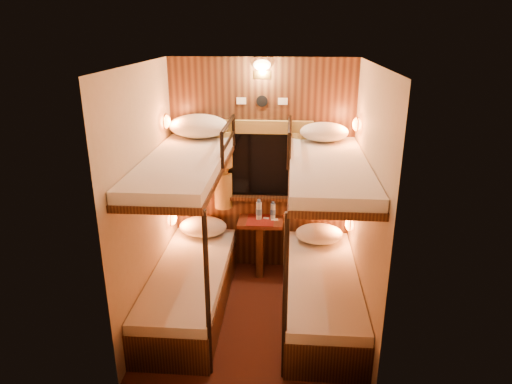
# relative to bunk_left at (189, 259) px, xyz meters

# --- Properties ---
(floor) EXTENTS (2.10, 2.10, 0.00)m
(floor) POSITION_rel_bunk_left_xyz_m (0.65, -0.07, -0.56)
(floor) COLOR #39120F
(floor) RESTS_ON ground
(ceiling) EXTENTS (2.10, 2.10, 0.00)m
(ceiling) POSITION_rel_bunk_left_xyz_m (0.65, -0.07, 1.84)
(ceiling) COLOR silver
(ceiling) RESTS_ON wall_back
(wall_back) EXTENTS (2.40, 0.00, 2.40)m
(wall_back) POSITION_rel_bunk_left_xyz_m (0.65, 0.98, 0.64)
(wall_back) COLOR #C6B293
(wall_back) RESTS_ON floor
(wall_front) EXTENTS (2.40, 0.00, 2.40)m
(wall_front) POSITION_rel_bunk_left_xyz_m (0.65, -1.12, 0.64)
(wall_front) COLOR #C6B293
(wall_front) RESTS_ON floor
(wall_left) EXTENTS (0.00, 2.40, 2.40)m
(wall_left) POSITION_rel_bunk_left_xyz_m (-0.35, -0.07, 0.64)
(wall_left) COLOR #C6B293
(wall_left) RESTS_ON floor
(wall_right) EXTENTS (0.00, 2.40, 2.40)m
(wall_right) POSITION_rel_bunk_left_xyz_m (1.65, -0.07, 0.64)
(wall_right) COLOR #C6B293
(wall_right) RESTS_ON floor
(back_panel) EXTENTS (2.00, 0.03, 2.40)m
(back_panel) POSITION_rel_bunk_left_xyz_m (0.65, 0.97, 0.64)
(back_panel) COLOR black
(back_panel) RESTS_ON floor
(bunk_left) EXTENTS (0.72, 1.90, 1.82)m
(bunk_left) POSITION_rel_bunk_left_xyz_m (0.00, 0.00, 0.00)
(bunk_left) COLOR black
(bunk_left) RESTS_ON floor
(bunk_right) EXTENTS (0.72, 1.90, 1.82)m
(bunk_right) POSITION_rel_bunk_left_xyz_m (1.30, 0.00, 0.00)
(bunk_right) COLOR black
(bunk_right) RESTS_ON floor
(window) EXTENTS (1.00, 0.12, 0.79)m
(window) POSITION_rel_bunk_left_xyz_m (0.65, 0.94, 0.62)
(window) COLOR black
(window) RESTS_ON back_panel
(curtains) EXTENTS (1.10, 0.22, 1.00)m
(curtains) POSITION_rel_bunk_left_xyz_m (0.65, 0.90, 0.71)
(curtains) COLOR olive
(curtains) RESTS_ON back_panel
(back_fixtures) EXTENTS (0.54, 0.09, 0.48)m
(back_fixtures) POSITION_rel_bunk_left_xyz_m (0.65, 0.93, 1.69)
(back_fixtures) COLOR black
(back_fixtures) RESTS_ON back_panel
(reading_lamps) EXTENTS (2.00, 0.20, 1.25)m
(reading_lamps) POSITION_rel_bunk_left_xyz_m (0.65, 0.63, 0.68)
(reading_lamps) COLOR orange
(reading_lamps) RESTS_ON wall_left
(table) EXTENTS (0.50, 0.34, 0.66)m
(table) POSITION_rel_bunk_left_xyz_m (0.65, 0.78, -0.14)
(table) COLOR #5C2415
(table) RESTS_ON floor
(bottle_left) EXTENTS (0.07, 0.07, 0.24)m
(bottle_left) POSITION_rel_bunk_left_xyz_m (0.63, 0.81, 0.19)
(bottle_left) COLOR #99BFE5
(bottle_left) RESTS_ON table
(bottle_right) EXTENTS (0.06, 0.06, 0.21)m
(bottle_right) POSITION_rel_bunk_left_xyz_m (0.78, 0.84, 0.18)
(bottle_right) COLOR #99BFE5
(bottle_right) RESTS_ON table
(sachet_a) EXTENTS (0.09, 0.07, 0.01)m
(sachet_a) POSITION_rel_bunk_left_xyz_m (0.80, 0.81, 0.09)
(sachet_a) COLOR silver
(sachet_a) RESTS_ON table
(sachet_b) EXTENTS (0.08, 0.06, 0.01)m
(sachet_b) POSITION_rel_bunk_left_xyz_m (0.71, 0.84, 0.09)
(sachet_b) COLOR silver
(sachet_b) RESTS_ON table
(pillow_lower_left) EXTENTS (0.54, 0.38, 0.21)m
(pillow_lower_left) POSITION_rel_bunk_left_xyz_m (-0.00, 0.75, 0.00)
(pillow_lower_left) COLOR white
(pillow_lower_left) RESTS_ON bunk_left
(pillow_lower_right) EXTENTS (0.52, 0.37, 0.20)m
(pillow_lower_right) POSITION_rel_bunk_left_xyz_m (1.30, 0.67, 0.00)
(pillow_lower_right) COLOR white
(pillow_lower_right) RESTS_ON bunk_right
(pillow_upper_left) EXTENTS (0.63, 0.45, 0.25)m
(pillow_upper_left) POSITION_rel_bunk_left_xyz_m (-0.00, 0.76, 1.15)
(pillow_upper_left) COLOR white
(pillow_upper_left) RESTS_ON bunk_left
(pillow_upper_right) EXTENTS (0.49, 0.35, 0.19)m
(pillow_upper_right) POSITION_rel_bunk_left_xyz_m (1.30, 0.70, 1.13)
(pillow_upper_right) COLOR white
(pillow_upper_right) RESTS_ON bunk_right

